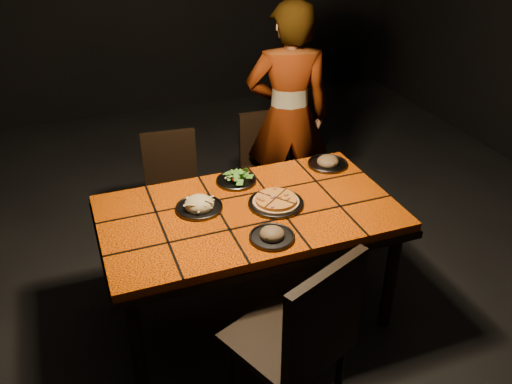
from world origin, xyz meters
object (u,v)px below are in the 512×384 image
object	(u,v)px
chair_far_right	(268,161)
diner	(288,117)
chair_near	(302,336)
plate_pizza	(276,202)
plate_pasta	(199,205)
dining_table	(249,221)
chair_far_left	(173,183)

from	to	relation	value
chair_far_right	diner	bearing A→B (deg)	-14.20
chair_near	plate_pizza	xyz separation A→B (m)	(0.20, 0.80, 0.19)
chair_far_right	plate_pizza	distance (m)	1.10
plate_pasta	plate_pizza	bearing A→B (deg)	-14.72
diner	plate_pasta	xyz separation A→B (m)	(-0.90, -0.85, -0.05)
diner	plate_pizza	distance (m)	1.08
dining_table	diner	distance (m)	1.16
chair_near	diner	size ratio (longest dim) A/B	0.61
dining_table	diner	bearing A→B (deg)	55.77
chair_near	chair_far_left	world-z (taller)	chair_near
chair_near	plate_pizza	world-z (taller)	chair_near
dining_table	chair_near	bearing A→B (deg)	-93.42
plate_pizza	plate_pasta	bearing A→B (deg)	165.28
chair_far_left	chair_far_right	bearing A→B (deg)	11.15
chair_near	chair_far_right	xyz separation A→B (m)	(0.56, 1.80, -0.10)
chair_near	plate_pasta	world-z (taller)	chair_near
chair_near	diner	distance (m)	1.90
diner	plate_pasta	world-z (taller)	diner
chair_far_left	plate_pizza	world-z (taller)	chair_far_left
plate_pizza	plate_pasta	xyz separation A→B (m)	(-0.41, 0.11, 0.00)
chair_near	plate_pizza	size ratio (longest dim) A/B	2.81
dining_table	chair_near	distance (m)	0.81
dining_table	chair_far_right	world-z (taller)	chair_far_right
chair_far_left	plate_pasta	xyz separation A→B (m)	(-0.02, -0.82, 0.30)
plate_pasta	dining_table	bearing A→B (deg)	-21.31
chair_far_left	plate_pizza	size ratio (longest dim) A/B	2.28
dining_table	plate_pizza	bearing A→B (deg)	-3.19
dining_table	diner	world-z (taller)	diner
dining_table	chair_near	size ratio (longest dim) A/B	1.60
chair_far_left	plate_pasta	world-z (taller)	plate_pasta
chair_near	chair_far_right	distance (m)	1.88
chair_near	plate_pasta	xyz separation A→B (m)	(-0.20, 0.91, 0.19)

